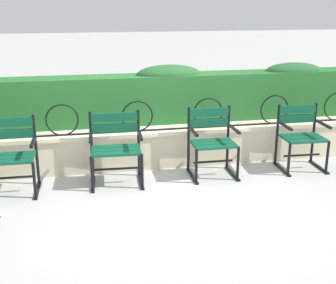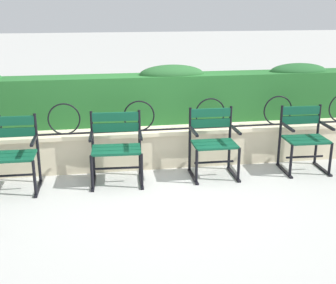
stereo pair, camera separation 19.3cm
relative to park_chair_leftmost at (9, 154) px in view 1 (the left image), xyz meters
The scene contains 8 objects.
ground_plane 1.95m from the park_chair_leftmost, ahead, with size 60.00×60.00×0.00m, color #ADADA8.
stone_wall 1.95m from the park_chair_leftmost, 15.73° to the left, with size 7.95×0.41×0.52m.
iron_arch_fence 1.70m from the park_chair_leftmost, 15.52° to the left, with size 7.40×0.02×0.42m.
hedge_row 2.12m from the park_chair_leftmost, 26.55° to the left, with size 7.79×0.46×0.81m.
park_chair_leftmost is the anchor object (origin of this frame).
park_chair_centre_left 1.25m from the park_chair_leftmost, ahead, with size 0.67×0.55×0.88m.
park_chair_centre_right 2.50m from the park_chair_leftmost, ahead, with size 0.59×0.53×0.88m.
park_chair_rightmost 3.75m from the park_chair_leftmost, ahead, with size 0.60×0.54×0.85m.
Camera 1 is at (-1.04, -4.97, 2.17)m, focal length 47.69 mm.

